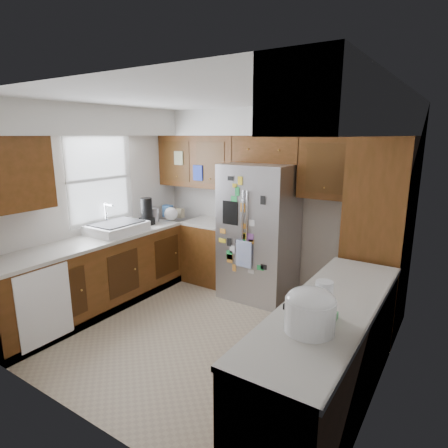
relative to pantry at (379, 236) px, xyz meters
The scene contains 12 objects.
floor 2.17m from the pantry, 142.52° to the right, with size 3.60×3.60×0.00m, color tan.
room_shell 1.94m from the pantry, 153.92° to the right, with size 3.64×3.24×2.52m.
left_counter_run 3.14m from the pantry, 158.56° to the right, with size 1.36×3.20×0.92m.
right_counter_run 1.75m from the pantry, 90.00° to the right, with size 0.63×2.25×0.92m.
pantry is the anchor object (origin of this frame).
fridge 1.51m from the pantry, behind, with size 0.90×0.79×1.80m.
bridge_cabinet 1.77m from the pantry, 169.43° to the left, with size 0.96×0.34×0.35m, color #462A0D.
fridge_top_items 1.98m from the pantry, 169.22° to the left, with size 0.69×0.31×0.29m.
sink_assembly 3.18m from the pantry, 160.64° to the right, with size 0.52×0.70×0.37m.
left_counter_clutter 2.99m from the pantry, behind, with size 0.39×0.91×0.38m.
rice_cooker 2.09m from the pantry, 90.01° to the right, with size 0.34×0.33×0.29m.
paper_towel 1.87m from the pantry, 89.52° to the right, with size 0.12×0.12×0.27m, color white.
Camera 1 is at (2.24, -3.08, 2.16)m, focal length 30.00 mm.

